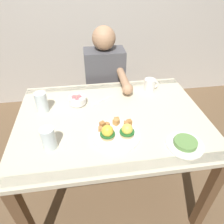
{
  "coord_description": "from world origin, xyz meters",
  "views": [
    {
      "loc": [
        -0.15,
        -1.01,
        1.55
      ],
      "look_at": [
        0.0,
        0.0,
        0.78
      ],
      "focal_mm": 32.8,
      "sensor_mm": 36.0,
      "label": 1
    }
  ],
  "objects": [
    {
      "name": "water_glass_near",
      "position": [
        -0.36,
        -0.21,
        0.79
      ],
      "size": [
        0.07,
        0.07,
        0.12
      ],
      "color": "silver",
      "rests_on": "dining_table"
    },
    {
      "name": "water_glass_far",
      "position": [
        -0.44,
        0.13,
        0.8
      ],
      "size": [
        0.08,
        0.08,
        0.14
      ],
      "color": "silver",
      "rests_on": "dining_table"
    },
    {
      "name": "side_plate",
      "position": [
        0.35,
        -0.3,
        0.75
      ],
      "size": [
        0.2,
        0.2,
        0.04
      ],
      "color": "white",
      "rests_on": "dining_table"
    },
    {
      "name": "fork",
      "position": [
        -0.05,
        0.19,
        0.74
      ],
      "size": [
        0.14,
        0.1,
        0.0
      ],
      "color": "silver",
      "rests_on": "dining_table"
    },
    {
      "name": "coffee_mug",
      "position": [
        0.33,
        0.29,
        0.79
      ],
      "size": [
        0.11,
        0.08,
        0.09
      ],
      "color": "white",
      "rests_on": "dining_table"
    },
    {
      "name": "diner_person",
      "position": [
        0.03,
        0.6,
        0.65
      ],
      "size": [
        0.34,
        0.54,
        1.14
      ],
      "color": "#33333D",
      "rests_on": "ground_plane"
    },
    {
      "name": "eggs_benedict_plate",
      "position": [
        0.0,
        -0.18,
        0.76
      ],
      "size": [
        0.27,
        0.27,
        0.09
      ],
      "color": "white",
      "rests_on": "dining_table"
    },
    {
      "name": "dining_table",
      "position": [
        0.0,
        0.0,
        0.63
      ],
      "size": [
        1.2,
        0.9,
        0.74
      ],
      "color": "beige",
      "rests_on": "ground_plane"
    },
    {
      "name": "ground_plane",
      "position": [
        0.0,
        0.0,
        0.0
      ],
      "size": [
        6.0,
        6.0,
        0.0
      ],
      "primitive_type": "plane",
      "color": "brown"
    },
    {
      "name": "fruit_bowl",
      "position": [
        -0.21,
        0.18,
        0.77
      ],
      "size": [
        0.12,
        0.12,
        0.06
      ],
      "color": "white",
      "rests_on": "dining_table"
    }
  ]
}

